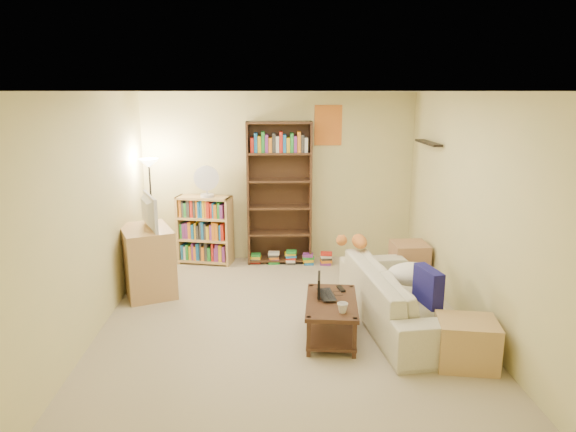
{
  "coord_description": "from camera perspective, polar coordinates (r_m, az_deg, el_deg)",
  "views": [
    {
      "loc": [
        -0.2,
        -5.32,
        2.5
      ],
      "look_at": [
        0.06,
        0.63,
        1.05
      ],
      "focal_mm": 32.0,
      "sensor_mm": 36.0,
      "label": 1
    }
  ],
  "objects": [
    {
      "name": "room",
      "position": [
        5.4,
        -0.31,
        4.34
      ],
      "size": [
        4.5,
        4.54,
        2.52
      ],
      "color": "#C7B895",
      "rests_on": "ground"
    },
    {
      "name": "sofa",
      "position": [
        5.84,
        12.36,
        -8.65
      ],
      "size": [
        2.32,
        1.28,
        0.63
      ],
      "primitive_type": "imported",
      "rotation": [
        0.0,
        0.0,
        1.68
      ],
      "color": "beige",
      "rests_on": "ground"
    },
    {
      "name": "navy_pillow",
      "position": [
        5.38,
        15.3,
        -7.53
      ],
      "size": [
        0.2,
        0.43,
        0.37
      ],
      "primitive_type": "cube",
      "rotation": [
        0.0,
        0.0,
        1.78
      ],
      "color": "navy",
      "rests_on": "sofa"
    },
    {
      "name": "cream_blanket",
      "position": [
        5.86,
        13.72,
        -6.3
      ],
      "size": [
        0.58,
        0.41,
        0.25
      ],
      "primitive_type": "ellipsoid",
      "color": "white",
      "rests_on": "sofa"
    },
    {
      "name": "tabby_cat",
      "position": [
        6.36,
        7.6,
        -2.79
      ],
      "size": [
        0.5,
        0.21,
        0.17
      ],
      "color": "orange",
      "rests_on": "sofa"
    },
    {
      "name": "coffee_table",
      "position": [
        5.41,
        4.83,
        -10.79
      ],
      "size": [
        0.62,
        0.98,
        0.41
      ],
      "rotation": [
        0.0,
        0.0,
        -0.12
      ],
      "color": "#3B2116",
      "rests_on": "ground"
    },
    {
      "name": "laptop",
      "position": [
        5.45,
        4.87,
        -8.74
      ],
      "size": [
        0.41,
        0.3,
        0.03
      ],
      "primitive_type": "imported",
      "rotation": [
        0.0,
        0.0,
        1.66
      ],
      "color": "black",
      "rests_on": "coffee_table"
    },
    {
      "name": "laptop_screen",
      "position": [
        5.41,
        3.46,
        -7.65
      ],
      "size": [
        0.05,
        0.31,
        0.21
      ],
      "primitive_type": "cube",
      "rotation": [
        0.0,
        0.0,
        -0.12
      ],
      "color": "white",
      "rests_on": "laptop"
    },
    {
      "name": "mug",
      "position": [
        5.07,
        6.08,
        -10.11
      ],
      "size": [
        0.2,
        0.2,
        0.1
      ],
      "primitive_type": "imported",
      "rotation": [
        0.0,
        0.0,
        -0.51
      ],
      "color": "silver",
      "rests_on": "coffee_table"
    },
    {
      "name": "tv_remote",
      "position": [
        5.63,
        5.9,
        -8.04
      ],
      "size": [
        0.08,
        0.17,
        0.02
      ],
      "primitive_type": "cube",
      "rotation": [
        0.0,
        0.0,
        0.18
      ],
      "color": "black",
      "rests_on": "coffee_table"
    },
    {
      "name": "tv_stand",
      "position": [
        6.72,
        -15.33,
        -4.82
      ],
      "size": [
        0.83,
        0.95,
        0.85
      ],
      "primitive_type": "cube",
      "rotation": [
        0.0,
        0.0,
        0.39
      ],
      "color": "tan",
      "rests_on": "ground"
    },
    {
      "name": "television",
      "position": [
        6.55,
        -15.68,
        0.46
      ],
      "size": [
        0.8,
        0.61,
        0.42
      ],
      "primitive_type": "imported",
      "rotation": [
        0.0,
        0.0,
        1.96
      ],
      "color": "black",
      "rests_on": "tv_stand"
    },
    {
      "name": "tall_bookshelf",
      "position": [
        7.5,
        -0.97,
        2.93
      ],
      "size": [
        0.94,
        0.33,
        2.09
      ],
      "rotation": [
        0.0,
        0.0,
        -0.01
      ],
      "color": "#48291C",
      "rests_on": "ground"
    },
    {
      "name": "short_bookshelf",
      "position": [
        7.69,
        -9.21,
        -1.54
      ],
      "size": [
        0.84,
        0.48,
        1.01
      ],
      "rotation": [
        0.0,
        0.0,
        -0.23
      ],
      "color": "tan",
      "rests_on": "ground"
    },
    {
      "name": "desk_fan",
      "position": [
        7.48,
        -9.03,
        3.84
      ],
      "size": [
        0.36,
        0.2,
        0.46
      ],
      "color": "silver",
      "rests_on": "short_bookshelf"
    },
    {
      "name": "floor_lamp",
      "position": [
        7.34,
        -15.09,
        3.64
      ],
      "size": [
        0.27,
        0.27,
        1.61
      ],
      "color": "black",
      "rests_on": "ground"
    },
    {
      "name": "side_table",
      "position": [
        7.13,
        13.29,
        -4.99
      ],
      "size": [
        0.46,
        0.46,
        0.53
      ],
      "primitive_type": "cube",
      "rotation": [
        0.0,
        0.0,
        0.01
      ],
      "color": "tan",
      "rests_on": "ground"
    },
    {
      "name": "end_cabinet",
      "position": [
        5.19,
        19.2,
        -13.16
      ],
      "size": [
        0.61,
        0.53,
        0.45
      ],
      "primitive_type": "cube",
      "rotation": [
        0.0,
        0.0,
        -0.17
      ],
      "color": "tan",
      "rests_on": "ground"
    },
    {
      "name": "book_stacks",
      "position": [
        7.65,
        0.48,
        -4.71
      ],
      "size": [
        1.21,
        0.25,
        0.21
      ],
      "color": "red",
      "rests_on": "ground"
    }
  ]
}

